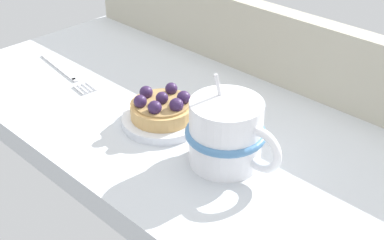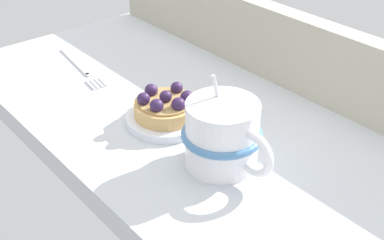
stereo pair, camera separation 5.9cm
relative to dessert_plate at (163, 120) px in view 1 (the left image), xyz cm
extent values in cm
cube|color=silver|center=(2.10, 3.90, -2.40)|extent=(84.78, 40.07, 3.70)
cube|color=#B2AD99|center=(2.10, 22.28, 5.36)|extent=(83.09, 3.32, 11.83)
cylinder|color=silver|center=(0.00, 0.00, 0.04)|extent=(11.62, 11.62, 1.19)
cylinder|color=silver|center=(0.00, 0.00, -0.26)|extent=(6.39, 6.39, 0.59)
cylinder|color=tan|center=(0.00, 0.00, 1.65)|extent=(9.02, 9.02, 2.04)
cylinder|color=#AB854F|center=(0.00, 0.00, 2.82)|extent=(7.94, 7.94, 0.30)
sphere|color=#331E47|center=(0.00, 0.00, 3.58)|extent=(1.77, 1.77, 1.77)
sphere|color=#331E47|center=(2.72, 0.12, 3.48)|extent=(1.97, 1.97, 1.97)
sphere|color=#331E47|center=(1.69, 2.13, 3.61)|extent=(1.91, 1.91, 1.91)
sphere|color=#331E47|center=(-1.13, 2.88, 3.51)|extent=(1.79, 1.79, 1.79)
sphere|color=#331E47|center=(-2.90, -0.37, 3.48)|extent=(1.91, 1.91, 1.91)
sphere|color=#331E47|center=(-1.43, -2.75, 3.60)|extent=(1.84, 1.84, 1.84)
sphere|color=#331E47|center=(1.19, -2.45, 3.57)|extent=(1.91, 1.91, 1.91)
cylinder|color=white|center=(12.25, -0.72, 3.77)|extent=(9.07, 9.07, 8.64)
torus|color=#4C7FB2|center=(12.25, -0.72, 3.77)|extent=(10.15, 10.15, 1.04)
torus|color=white|center=(17.64, -0.72, 3.77)|extent=(5.93, 1.09, 5.93)
cylinder|color=silver|center=(10.44, -0.04, 8.53)|extent=(0.81, 1.83, 5.32)
cube|color=silver|center=(-25.99, -0.33, -0.25)|extent=(12.36, 2.41, 0.60)
cube|color=silver|center=(-19.86, -1.18, -0.25)|extent=(1.27, 0.72, 0.60)
cube|color=silver|center=(-16.55, -2.76, -0.25)|extent=(3.50, 0.72, 0.60)
cube|color=silver|center=(-16.44, -2.03, -0.25)|extent=(3.50, 0.72, 0.60)
cube|color=silver|center=(-16.34, -1.30, -0.25)|extent=(3.50, 0.72, 0.60)
cube|color=silver|center=(-16.24, -0.58, -0.25)|extent=(3.50, 0.72, 0.60)
camera|label=1|loc=(46.25, -41.83, 38.71)|focal=48.32mm
camera|label=2|loc=(50.26, -37.52, 38.71)|focal=48.32mm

